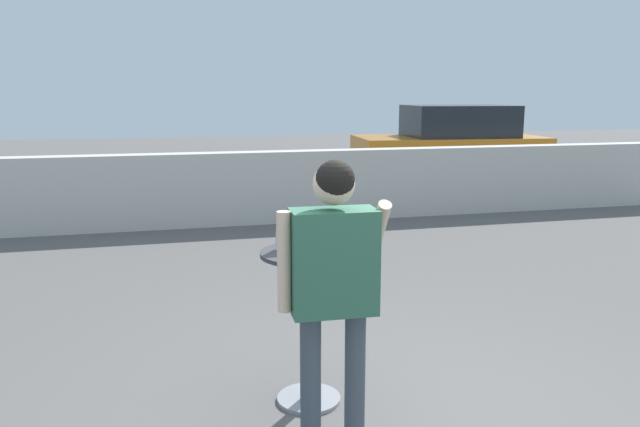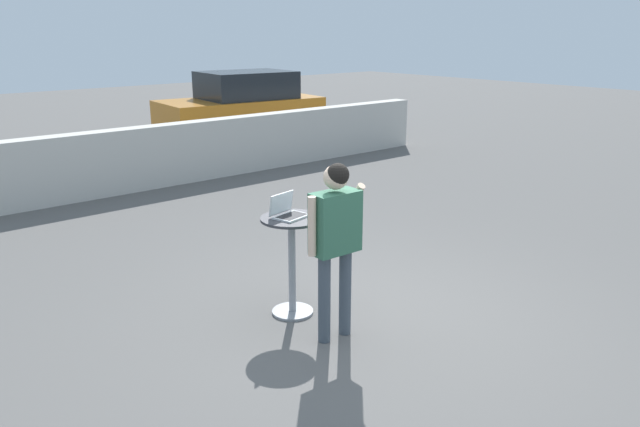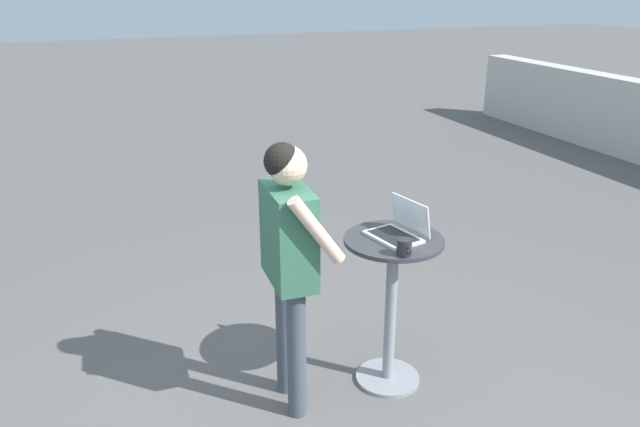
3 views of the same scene
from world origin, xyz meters
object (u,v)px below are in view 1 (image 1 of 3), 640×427
at_px(parked_car_near_street, 451,144).
at_px(standing_person, 333,275).
at_px(laptop, 305,243).
at_px(coffee_mug, 347,244).
at_px(cafe_table, 308,308).

bearing_deg(parked_car_near_street, standing_person, -119.27).
bearing_deg(parked_car_near_street, laptop, -121.12).
bearing_deg(standing_person, coffee_mug, 66.71).
bearing_deg(cafe_table, laptop, 103.34).
distance_m(cafe_table, parked_car_near_street, 9.97).
height_order(laptop, parked_car_near_street, parked_car_near_street).
distance_m(cafe_table, standing_person, 0.75).
relative_size(laptop, standing_person, 0.22).
relative_size(cafe_table, standing_person, 0.61).
bearing_deg(coffee_mug, parked_car_near_street, 60.35).
relative_size(laptop, parked_car_near_street, 0.09).
xyz_separation_m(laptop, standing_person, (-0.01, -0.68, -0.01)).
xyz_separation_m(cafe_table, laptop, (-0.01, 0.04, 0.41)).
bearing_deg(cafe_table, standing_person, -91.81).
xyz_separation_m(coffee_mug, parked_car_near_street, (4.90, 8.61, -0.18)).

